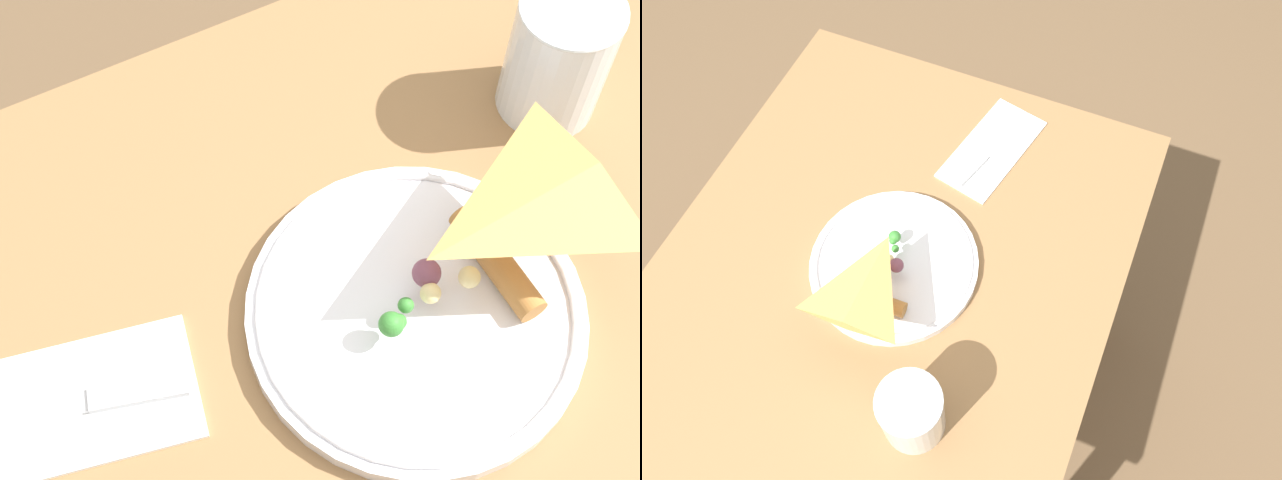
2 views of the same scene
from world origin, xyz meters
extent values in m
cube|color=olive|center=(0.00, 0.00, 0.70)|extent=(0.97, 0.71, 0.03)
cube|color=#4C3823|center=(-0.44, -0.31, 0.34)|extent=(0.06, 0.06, 0.69)
cylinder|color=white|center=(0.06, -0.01, 0.73)|extent=(0.27, 0.27, 0.02)
torus|color=white|center=(0.06, -0.01, 0.74)|extent=(0.25, 0.25, 0.01)
pyramid|color=#DBA351|center=(0.06, -0.01, 0.74)|extent=(0.15, 0.11, 0.02)
cylinder|color=#B77A3D|center=(-0.01, -0.01, 0.75)|extent=(0.03, 0.10, 0.02)
sphere|color=#EFDB93|center=(0.02, -0.01, 0.76)|extent=(0.02, 0.02, 0.02)
sphere|color=#7A4256|center=(0.05, -0.02, 0.76)|extent=(0.02, 0.02, 0.02)
sphere|color=#388433|center=(0.09, 0.00, 0.76)|extent=(0.01, 0.01, 0.01)
sphere|color=#388433|center=(0.09, 0.00, 0.76)|extent=(0.02, 0.02, 0.02)
sphere|color=#388433|center=(0.08, -0.01, 0.76)|extent=(0.01, 0.01, 0.01)
sphere|color=#EFDB93|center=(0.06, -0.01, 0.76)|extent=(0.02, 0.02, 0.02)
cylinder|color=white|center=(-0.15, -0.14, 0.78)|extent=(0.09, 0.09, 0.12)
cylinder|color=#F4CC66|center=(-0.15, -0.14, 0.77)|extent=(0.08, 0.08, 0.11)
torus|color=white|center=(-0.15, -0.14, 0.84)|extent=(0.09, 0.09, 0.00)
cube|color=white|center=(0.34, -0.07, 0.72)|extent=(0.23, 0.14, 0.00)
cube|color=#B2B2B7|center=(0.28, -0.05, 0.73)|extent=(0.08, 0.04, 0.01)
cube|color=silver|center=(0.37, -0.08, 0.72)|extent=(0.12, 0.05, 0.00)
camera|label=1|loc=(0.28, 0.24, 1.42)|focal=55.00mm
camera|label=2|loc=(-0.30, -0.28, 1.61)|focal=35.00mm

